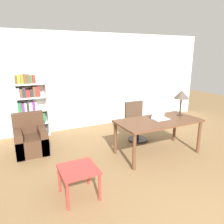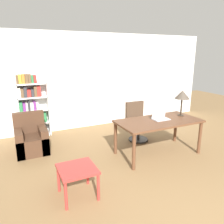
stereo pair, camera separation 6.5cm
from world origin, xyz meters
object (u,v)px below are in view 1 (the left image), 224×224
at_px(desk, 158,124).
at_px(bookshelf, 30,107).
at_px(table_lamp, 182,95).
at_px(laptop, 160,117).
at_px(office_chair, 136,122).
at_px(armchair, 31,140).
at_px(side_table_blue, 78,173).

distance_m(desk, bookshelf, 3.24).
distance_m(table_lamp, bookshelf, 3.72).
relative_size(desk, laptop, 5.09).
distance_m(desk, office_chair, 0.91).
relative_size(desk, armchair, 2.08).
xyz_separation_m(office_chair, bookshelf, (-2.35, 1.36, 0.35)).
relative_size(side_table_blue, bookshelf, 0.32).
distance_m(desk, side_table_blue, 2.13).
relative_size(side_table_blue, armchair, 0.65).
bearing_deg(side_table_blue, table_lamp, 16.08).
xyz_separation_m(desk, side_table_blue, (-2.00, -0.69, -0.27)).
bearing_deg(table_lamp, laptop, -176.38).
bearing_deg(table_lamp, armchair, 159.07).
height_order(desk, table_lamp, table_lamp).
bearing_deg(armchair, bookshelf, 81.45).
height_order(laptop, table_lamp, table_lamp).
xyz_separation_m(side_table_blue, bookshelf, (-0.32, 2.93, 0.40)).
bearing_deg(desk, side_table_blue, -161.04).
distance_m(table_lamp, office_chair, 1.29).
bearing_deg(armchair, office_chair, -9.23).
xyz_separation_m(desk, armchair, (-2.47, 1.29, -0.39)).
relative_size(laptop, table_lamp, 0.60).
bearing_deg(desk, laptop, 31.75).
distance_m(laptop, table_lamp, 0.74).
bearing_deg(laptop, table_lamp, 3.62).
relative_size(laptop, armchair, 0.41).
bearing_deg(table_lamp, desk, -172.91).
xyz_separation_m(laptop, table_lamp, (0.60, 0.04, 0.42)).
bearing_deg(office_chair, table_lamp, -50.72).
height_order(armchair, bookshelf, bookshelf).
bearing_deg(desk, armchair, 152.47).
xyz_separation_m(table_lamp, side_table_blue, (-2.68, -0.77, -0.83)).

